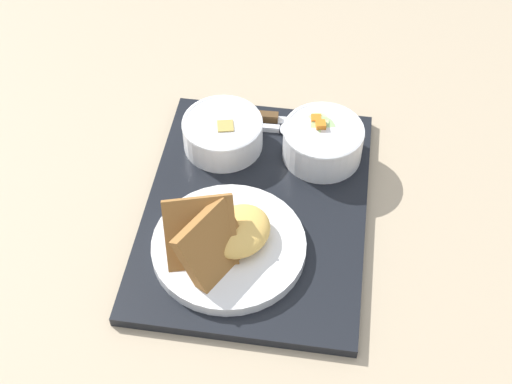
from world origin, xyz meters
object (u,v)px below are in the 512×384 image
at_px(plate_main, 226,242).
at_px(bowl_salad, 323,140).
at_px(knife, 268,118).
at_px(bowl_soup, 223,132).
at_px(spoon, 275,128).

bearing_deg(plate_main, bowl_salad, 154.59).
relative_size(plate_main, knife, 1.15).
height_order(bowl_soup, knife, bowl_soup).
relative_size(bowl_salad, plate_main, 0.58).
bearing_deg(knife, bowl_soup, -136.03).
relative_size(bowl_soup, knife, 0.67).
bearing_deg(spoon, bowl_soup, -152.78).
bearing_deg(bowl_salad, plate_main, -25.41).
relative_size(bowl_soup, plate_main, 0.58).
bearing_deg(bowl_salad, bowl_soup, -86.00).
bearing_deg(plate_main, spoon, 175.49).
distance_m(bowl_salad, knife, 0.11).
bearing_deg(bowl_soup, bowl_salad, 94.00).
height_order(plate_main, knife, plate_main).
height_order(bowl_salad, knife, bowl_salad).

